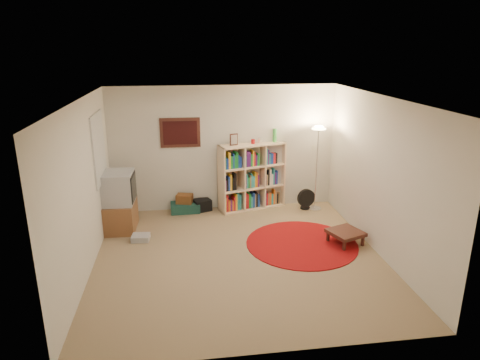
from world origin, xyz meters
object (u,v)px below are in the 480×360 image
object	(u,v)px
suitcase	(185,207)
floor_lamp	(318,141)
floor_fan	(306,199)
bookshelf	(251,177)
tv_stand	(120,202)
side_table	(346,233)

from	to	relation	value
suitcase	floor_lamp	bearing A→B (deg)	-7.15
floor_fan	floor_lamp	bearing A→B (deg)	-24.35
bookshelf	suitcase	size ratio (longest dim) A/B	2.75
bookshelf	suitcase	distance (m)	1.46
bookshelf	tv_stand	bearing A→B (deg)	-179.32
floor_lamp	bookshelf	bearing A→B (deg)	167.85
floor_lamp	suitcase	bearing A→B (deg)	174.93
bookshelf	suitcase	world-z (taller)	bookshelf
floor_lamp	tv_stand	distance (m)	3.94
floor_lamp	side_table	size ratio (longest dim) A/B	2.64
tv_stand	suitcase	size ratio (longest dim) A/B	1.84
floor_lamp	floor_fan	world-z (taller)	floor_lamp
tv_stand	side_table	bearing A→B (deg)	-14.20
floor_lamp	tv_stand	world-z (taller)	floor_lamp
bookshelf	side_table	bearing A→B (deg)	-71.24
floor_lamp	floor_fan	bearing A→B (deg)	167.66
floor_fan	suitcase	bearing A→B (deg)	163.45
floor_fan	side_table	bearing A→B (deg)	-95.01
floor_fan	tv_stand	distance (m)	3.68
floor_lamp	side_table	distance (m)	2.05
floor_fan	suitcase	world-z (taller)	floor_fan
bookshelf	side_table	size ratio (longest dim) A/B	2.48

